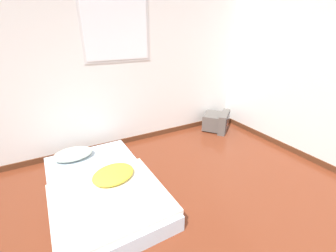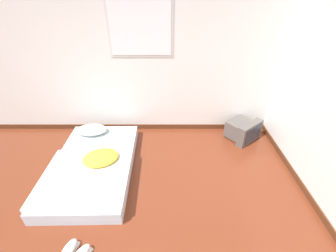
% 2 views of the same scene
% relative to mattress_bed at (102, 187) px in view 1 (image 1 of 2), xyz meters
% --- Properties ---
extents(wall_back, '(7.91, 0.08, 2.60)m').
position_rel_mattress_bed_xyz_m(wall_back, '(0.23, 1.20, 1.17)').
color(wall_back, white).
rests_on(wall_back, ground_plane).
extents(mattress_bed, '(1.17, 1.90, 0.33)m').
position_rel_mattress_bed_xyz_m(mattress_bed, '(0.00, 0.00, 0.00)').
color(mattress_bed, silver).
rests_on(mattress_bed, ground_plane).
extents(crt_tv, '(0.67, 0.66, 0.37)m').
position_rel_mattress_bed_xyz_m(crt_tv, '(2.47, 0.84, 0.05)').
color(crt_tv, '#56514C').
rests_on(crt_tv, ground_plane).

